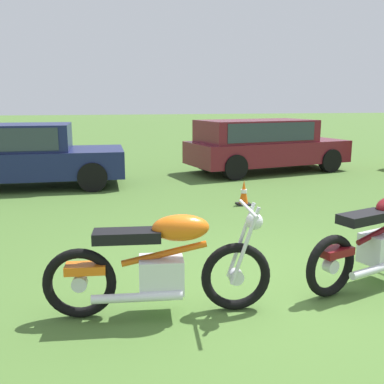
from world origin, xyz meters
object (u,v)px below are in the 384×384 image
(car_burgundy, at_px, (262,142))
(traffic_cone, at_px, (244,194))
(motorcycle_orange, at_px, (162,264))
(car_navy, at_px, (17,152))
(motorcycle_maroon, at_px, (382,239))

(car_burgundy, bearing_deg, traffic_cone, -127.56)
(motorcycle_orange, bearing_deg, traffic_cone, 67.78)
(motorcycle_orange, bearing_deg, car_navy, 114.87)
(motorcycle_orange, relative_size, traffic_cone, 4.34)
(motorcycle_orange, distance_m, traffic_cone, 4.55)
(traffic_cone, bearing_deg, motorcycle_maroon, -87.01)
(car_navy, bearing_deg, motorcycle_maroon, -53.23)
(motorcycle_maroon, bearing_deg, car_navy, 107.88)
(motorcycle_maroon, xyz_separation_m, traffic_cone, (-0.20, 3.76, -0.26))
(motorcycle_maroon, bearing_deg, traffic_cone, 76.00)
(motorcycle_maroon, xyz_separation_m, car_burgundy, (1.64, 7.40, 0.35))
(motorcycle_orange, distance_m, car_navy, 7.11)
(motorcycle_maroon, relative_size, car_navy, 0.44)
(motorcycle_maroon, relative_size, traffic_cone, 4.26)
(car_navy, bearing_deg, motorcycle_orange, -70.49)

